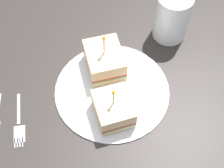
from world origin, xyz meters
TOP-DOWN VIEW (x-y plane):
  - ground_plane at (0.00, 0.00)cm, footprint 112.92×112.92cm
  - plate at (0.00, 0.00)cm, footprint 24.33×24.33cm
  - sandwich_half_front at (5.84, -1.35)cm, footprint 10.73×9.51cm
  - sandwich_half_back at (-5.34, 2.62)cm, footprint 9.36×8.47cm
  - drink_glass at (7.63, -19.58)cm, footprint 7.84×7.84cm
  - fork at (1.81, 20.34)cm, footprint 11.73×5.19cm

SIDE VIEW (x-z plane):
  - ground_plane at x=0.00cm, z-range -2.00..0.00cm
  - fork at x=1.81cm, z-range 0.00..0.35cm
  - plate at x=0.00cm, z-range 0.00..0.81cm
  - sandwich_half_back at x=-5.34cm, z-range -1.30..7.67cm
  - sandwich_half_front at x=5.84cm, z-range -1.65..8.44cm
  - drink_glass at x=7.63cm, z-range -0.55..11.05cm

